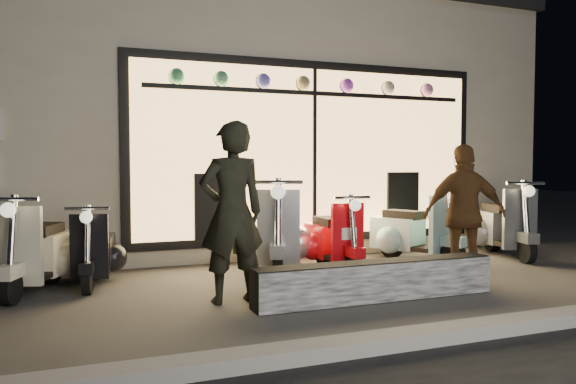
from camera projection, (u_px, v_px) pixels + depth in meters
name	position (u px, v px, depth m)	size (l,w,h in m)	color
ground	(319.00, 289.00, 6.18)	(40.00, 40.00, 0.00)	#383533
kerb	(426.00, 336.00, 4.31)	(40.00, 0.25, 0.12)	slate
shop_building	(211.00, 126.00, 10.71)	(10.20, 6.23, 4.20)	beige
graffiti_barrier	(376.00, 281.00, 5.69)	(2.60, 0.28, 0.40)	black
scooter_silver	(280.00, 235.00, 7.32)	(0.91, 1.58, 1.14)	black
scooter_red	(330.00, 239.00, 7.44)	(0.43, 1.32, 0.95)	black
scooter_black	(95.00, 252.00, 6.55)	(0.54, 1.25, 0.89)	black
scooter_cream	(42.00, 252.00, 6.20)	(0.78, 1.41, 1.01)	black
scooter_blue	(406.00, 232.00, 8.06)	(0.83, 1.38, 1.01)	black
scooter_grey	(501.00, 226.00, 8.54)	(0.76, 1.52, 1.08)	black
man	(232.00, 212.00, 5.57)	(0.66, 0.43, 1.81)	black
woman	(465.00, 214.00, 6.49)	(0.95, 0.39, 1.61)	brown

